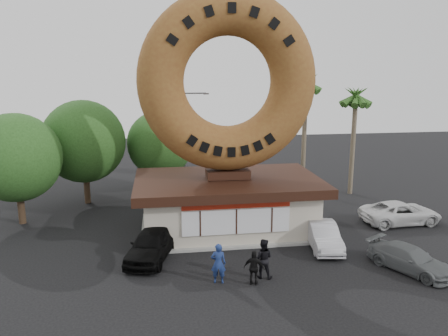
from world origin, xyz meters
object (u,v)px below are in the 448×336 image
car_white (401,213)px  person_center (263,258)px  person_right (254,268)px  car_silver (323,235)px  person_left (218,263)px  car_black (152,244)px  donut_shop (228,202)px  street_lamp (186,136)px  giant_donut (228,82)px  car_grey (410,259)px

car_white → person_center: bearing=117.2°
person_right → car_silver: size_ratio=0.39×
person_left → car_black: bearing=-36.5°
person_left → car_black: (-3.10, 3.22, -0.17)m
person_center → person_right: 0.87m
donut_shop → car_black: (-4.63, -3.71, -0.97)m
donut_shop → car_white: size_ratio=2.19×
person_right → car_silver: 6.03m
donut_shop → street_lamp: 10.54m
giant_donut → car_silver: size_ratio=2.48×
car_silver → car_white: bearing=32.9°
street_lamp → car_grey: size_ratio=1.90×
donut_shop → car_grey: donut_shop is taller
car_silver → car_white: (6.41, 3.02, 0.02)m
donut_shop → giant_donut: giant_donut is taller
person_center → person_right: bearing=67.8°
car_white → car_black: bearing=98.2°
car_black → donut_shop: bearing=55.5°
person_left → person_right: 1.66m
donut_shop → person_right: (0.07, -7.36, -0.94)m
person_right → car_grey: bearing=-156.5°
person_left → donut_shop: bearing=-93.0°
car_silver → person_center: bearing=-136.0°
car_grey → car_white: bearing=35.1°
donut_shop → person_center: bearing=-84.6°
person_right → giant_donut: bearing=-68.1°
giant_donut → street_lamp: (-1.86, 10.00, -4.56)m
street_lamp → car_black: (-2.78, -13.72, -3.69)m
donut_shop → person_left: bearing=-102.5°
donut_shop → car_white: 11.28m
giant_donut → street_lamp: bearing=100.5°
street_lamp → car_white: (13.07, -10.63, -3.77)m
car_grey → car_silver: bearing=104.4°
person_right → car_black: (-4.70, 3.65, -0.03)m
car_grey → person_center: bearing=149.0°
person_center → car_grey: (7.34, -0.36, -0.35)m
person_center → car_white: (10.58, 6.10, -0.25)m
person_left → car_silver: (6.34, 3.28, -0.27)m
giant_donut → car_grey: 13.60m
donut_shop → person_right: size_ratio=6.81×
donut_shop → person_left: (-1.53, -6.92, -0.80)m
donut_shop → car_grey: size_ratio=2.66×
person_left → car_black: size_ratio=0.41×
car_black → car_grey: bearing=1.9°
donut_shop → person_left: donut_shop is taller
person_left → car_silver: size_ratio=0.46×
car_black → car_silver: size_ratio=1.11×
person_right → car_grey: size_ratio=0.39×
car_black → person_left: bearing=-29.3°
donut_shop → person_left: size_ratio=5.80×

